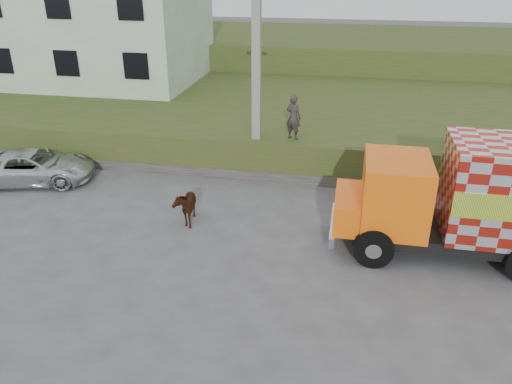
% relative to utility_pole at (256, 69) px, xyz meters
% --- Properties ---
extents(ground, '(120.00, 120.00, 0.00)m').
position_rel_utility_pole_xyz_m(ground, '(1.00, -4.60, -4.08)').
color(ground, '#474749').
rests_on(ground, ground).
extents(embankment, '(40.00, 12.00, 1.50)m').
position_rel_utility_pole_xyz_m(embankment, '(1.00, 5.40, -3.33)').
color(embankment, '#284C19').
rests_on(embankment, ground).
extents(embankment_far, '(40.00, 12.00, 3.00)m').
position_rel_utility_pole_xyz_m(embankment_far, '(1.00, 17.40, -2.58)').
color(embankment_far, '#284C19').
rests_on(embankment_far, ground).
extents(retaining_strip, '(16.00, 0.50, 0.40)m').
position_rel_utility_pole_xyz_m(retaining_strip, '(-1.00, -0.40, -3.88)').
color(retaining_strip, '#595651').
rests_on(retaining_strip, ground).
extents(building, '(10.00, 8.00, 6.00)m').
position_rel_utility_pole_xyz_m(building, '(-10.00, 8.40, 0.42)').
color(building, beige).
rests_on(building, embankment).
extents(utility_pole, '(1.20, 0.30, 8.00)m').
position_rel_utility_pole_xyz_m(utility_pole, '(0.00, 0.00, 0.00)').
color(utility_pole, gray).
rests_on(utility_pole, ground).
extents(cargo_truck, '(7.51, 2.62, 3.35)m').
position_rel_utility_pole_xyz_m(cargo_truck, '(7.30, -4.43, -2.35)').
color(cargo_truck, black).
rests_on(cargo_truck, ground).
extents(cow, '(0.90, 1.48, 1.17)m').
position_rel_utility_pole_xyz_m(cow, '(-1.50, -4.11, -3.49)').
color(cow, black).
rests_on(cow, ground).
extents(suv, '(4.72, 3.03, 1.21)m').
position_rel_utility_pole_xyz_m(suv, '(-8.01, -2.23, -3.47)').
color(suv, silver).
rests_on(suv, ground).
extents(pedestrian, '(0.71, 0.61, 1.66)m').
position_rel_utility_pole_xyz_m(pedestrian, '(1.34, 0.20, -1.75)').
color(pedestrian, '#322F2C').
rests_on(pedestrian, embankment).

